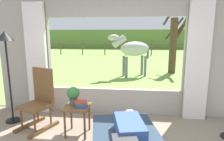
# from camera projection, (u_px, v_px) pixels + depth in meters

# --- Properties ---
(back_wall_with_window) EXTENTS (5.20, 0.12, 2.55)m
(back_wall_with_window) POSITION_uv_depth(u_px,v_px,m) (114.00, 58.00, 4.06)
(back_wall_with_window) COLOR #9E998E
(back_wall_with_window) RESTS_ON ground_plane
(curtain_panel_left) EXTENTS (0.44, 0.10, 2.40)m
(curtain_panel_left) POSITION_uv_depth(u_px,v_px,m) (37.00, 60.00, 4.11)
(curtain_panel_left) COLOR silver
(curtain_panel_left) RESTS_ON ground_plane
(curtain_panel_right) EXTENTS (0.44, 0.10, 2.40)m
(curtain_panel_right) POSITION_uv_depth(u_px,v_px,m) (198.00, 62.00, 3.75)
(curtain_panel_right) COLOR silver
(curtain_panel_right) RESTS_ON ground_plane
(outdoor_pasture_lawn) EXTENTS (36.00, 21.68, 0.02)m
(outdoor_pasture_lawn) POSITION_uv_depth(u_px,v_px,m) (127.00, 57.00, 14.94)
(outdoor_pasture_lawn) COLOR #759E47
(outdoor_pasture_lawn) RESTS_ON ground_plane
(distant_hill_ridge) EXTENTS (36.00, 2.00, 2.40)m
(distant_hill_ridge) POSITION_uv_depth(u_px,v_px,m) (130.00, 39.00, 24.33)
(distant_hill_ridge) COLOR olive
(distant_hill_ridge) RESTS_ON ground_plane
(reclining_person) EXTENTS (0.45, 1.43, 0.22)m
(reclining_person) POSITION_uv_depth(u_px,v_px,m) (129.00, 137.00, 2.26)
(reclining_person) COLOR #334C8C
(reclining_person) RESTS_ON recliner_sofa
(rocking_chair) EXTENTS (0.69, 0.81, 1.12)m
(rocking_chair) POSITION_uv_depth(u_px,v_px,m) (40.00, 99.00, 3.53)
(rocking_chair) COLOR brown
(rocking_chair) RESTS_ON ground_plane
(side_table) EXTENTS (0.44, 0.44, 0.52)m
(side_table) POSITION_uv_depth(u_px,v_px,m) (77.00, 111.00, 3.27)
(side_table) COLOR brown
(side_table) RESTS_ON ground_plane
(potted_plant) EXTENTS (0.22, 0.22, 0.32)m
(potted_plant) POSITION_uv_depth(u_px,v_px,m) (73.00, 95.00, 3.28)
(potted_plant) COLOR #4C5156
(potted_plant) RESTS_ON side_table
(book_stack) EXTENTS (0.21, 0.14, 0.11)m
(book_stack) POSITION_uv_depth(u_px,v_px,m) (81.00, 104.00, 3.18)
(book_stack) COLOR #23478C
(book_stack) RESTS_ON side_table
(floor_lamp_left) EXTENTS (0.32, 0.32, 1.80)m
(floor_lamp_left) POSITION_uv_depth(u_px,v_px,m) (6.00, 50.00, 3.56)
(floor_lamp_left) COLOR black
(floor_lamp_left) RESTS_ON ground_plane
(horse) EXTENTS (1.79, 1.04, 1.73)m
(horse) POSITION_uv_depth(u_px,v_px,m) (133.00, 49.00, 7.73)
(horse) COLOR #B2B2AD
(horse) RESTS_ON outdoor_pasture_lawn
(pasture_tree) EXTENTS (1.07, 0.94, 2.99)m
(pasture_tree) POSITION_uv_depth(u_px,v_px,m) (174.00, 43.00, 8.40)
(pasture_tree) COLOR #4C3823
(pasture_tree) RESTS_ON outdoor_pasture_lawn
(pasture_fence_line) EXTENTS (16.10, 0.10, 1.10)m
(pasture_fence_line) POSITION_uv_depth(u_px,v_px,m) (128.00, 47.00, 16.14)
(pasture_fence_line) COLOR brown
(pasture_fence_line) RESTS_ON outdoor_pasture_lawn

